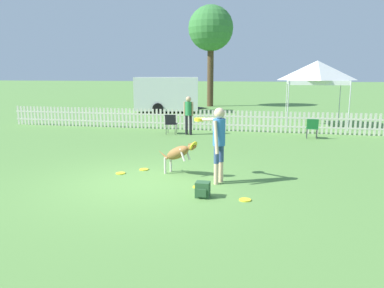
{
  "coord_description": "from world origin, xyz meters",
  "views": [
    {
      "loc": [
        2.94,
        -7.92,
        2.49
      ],
      "look_at": [
        1.04,
        0.7,
        0.84
      ],
      "focal_mm": 35.0,
      "sensor_mm": 36.0,
      "label": 1
    }
  ],
  "objects_px": {
    "frisbee_near_handler": "(245,200)",
    "spectator_standing": "(189,112)",
    "handler_person": "(218,136)",
    "leaping_dog": "(178,153)",
    "canopy_tent_main": "(317,73)",
    "frisbee_midfield": "(144,169)",
    "equipment_trailer": "(167,94)",
    "folding_chair_center": "(312,127)",
    "frisbee_far_scatter": "(121,173)",
    "frisbee_near_dog": "(198,187)",
    "tree_left_grove": "(211,29)",
    "backpack_on_grass": "(203,190)",
    "folding_chair_blue_left": "(171,122)"
  },
  "relations": [
    {
      "from": "frisbee_far_scatter",
      "to": "spectator_standing",
      "type": "distance_m",
      "value": 6.5
    },
    {
      "from": "frisbee_midfield",
      "to": "handler_person",
      "type": "bearing_deg",
      "value": -20.04
    },
    {
      "from": "leaping_dog",
      "to": "frisbee_far_scatter",
      "type": "bearing_deg",
      "value": -57.21
    },
    {
      "from": "canopy_tent_main",
      "to": "leaping_dog",
      "type": "bearing_deg",
      "value": -112.54
    },
    {
      "from": "frisbee_midfield",
      "to": "leaping_dog",
      "type": "bearing_deg",
      "value": -15.62
    },
    {
      "from": "frisbee_midfield",
      "to": "tree_left_grove",
      "type": "distance_m",
      "value": 20.81
    },
    {
      "from": "frisbee_far_scatter",
      "to": "tree_left_grove",
      "type": "distance_m",
      "value": 21.26
    },
    {
      "from": "handler_person",
      "to": "leaping_dog",
      "type": "bearing_deg",
      "value": 90.52
    },
    {
      "from": "backpack_on_grass",
      "to": "folding_chair_center",
      "type": "bearing_deg",
      "value": 70.06
    },
    {
      "from": "tree_left_grove",
      "to": "leaping_dog",
      "type": "bearing_deg",
      "value": -82.53
    },
    {
      "from": "backpack_on_grass",
      "to": "equipment_trailer",
      "type": "bearing_deg",
      "value": 108.54
    },
    {
      "from": "canopy_tent_main",
      "to": "tree_left_grove",
      "type": "bearing_deg",
      "value": 124.17
    },
    {
      "from": "leaping_dog",
      "to": "canopy_tent_main",
      "type": "distance_m",
      "value": 11.13
    },
    {
      "from": "frisbee_midfield",
      "to": "folding_chair_center",
      "type": "xyz_separation_m",
      "value": [
        4.77,
        5.98,
        0.46
      ]
    },
    {
      "from": "leaping_dog",
      "to": "tree_left_grove",
      "type": "height_order",
      "value": "tree_left_grove"
    },
    {
      "from": "frisbee_far_scatter",
      "to": "folding_chair_center",
      "type": "bearing_deg",
      "value": 51.09
    },
    {
      "from": "canopy_tent_main",
      "to": "spectator_standing",
      "type": "distance_m",
      "value": 6.83
    },
    {
      "from": "leaping_dog",
      "to": "frisbee_near_handler",
      "type": "bearing_deg",
      "value": 73.09
    },
    {
      "from": "folding_chair_center",
      "to": "equipment_trailer",
      "type": "height_order",
      "value": "equipment_trailer"
    },
    {
      "from": "frisbee_near_handler",
      "to": "spectator_standing",
      "type": "xyz_separation_m",
      "value": [
        -2.96,
        7.79,
        0.95
      ]
    },
    {
      "from": "frisbee_near_dog",
      "to": "tree_left_grove",
      "type": "height_order",
      "value": "tree_left_grove"
    },
    {
      "from": "backpack_on_grass",
      "to": "spectator_standing",
      "type": "height_order",
      "value": "spectator_standing"
    },
    {
      "from": "leaping_dog",
      "to": "frisbee_near_handler",
      "type": "height_order",
      "value": "leaping_dog"
    },
    {
      "from": "frisbee_midfield",
      "to": "equipment_trailer",
      "type": "distance_m",
      "value": 15.31
    },
    {
      "from": "backpack_on_grass",
      "to": "canopy_tent_main",
      "type": "distance_m",
      "value": 12.38
    },
    {
      "from": "leaping_dog",
      "to": "frisbee_near_dog",
      "type": "bearing_deg",
      "value": 61.25
    },
    {
      "from": "folding_chair_blue_left",
      "to": "frisbee_midfield",
      "type": "bearing_deg",
      "value": 94.45
    },
    {
      "from": "canopy_tent_main",
      "to": "spectator_standing",
      "type": "relative_size",
      "value": 1.96
    },
    {
      "from": "folding_chair_center",
      "to": "folding_chair_blue_left",
      "type": "bearing_deg",
      "value": 2.89
    },
    {
      "from": "folding_chair_blue_left",
      "to": "tree_left_grove",
      "type": "height_order",
      "value": "tree_left_grove"
    },
    {
      "from": "frisbee_near_handler",
      "to": "tree_left_grove",
      "type": "distance_m",
      "value": 22.98
    },
    {
      "from": "folding_chair_blue_left",
      "to": "frisbee_near_dog",
      "type": "bearing_deg",
      "value": 105.94
    },
    {
      "from": "frisbee_near_handler",
      "to": "frisbee_midfield",
      "type": "relative_size",
      "value": 1.0
    },
    {
      "from": "canopy_tent_main",
      "to": "spectator_standing",
      "type": "xyz_separation_m",
      "value": [
        -5.37,
        -3.91,
        -1.6
      ]
    },
    {
      "from": "frisbee_near_handler",
      "to": "backpack_on_grass",
      "type": "bearing_deg",
      "value": 179.16
    },
    {
      "from": "frisbee_near_dog",
      "to": "canopy_tent_main",
      "type": "bearing_deg",
      "value": 72.39
    },
    {
      "from": "spectator_standing",
      "to": "leaping_dog",
      "type": "bearing_deg",
      "value": 104.78
    },
    {
      "from": "frisbee_midfield",
      "to": "backpack_on_grass",
      "type": "xyz_separation_m",
      "value": [
        1.93,
        -1.85,
        0.15
      ]
    },
    {
      "from": "frisbee_far_scatter",
      "to": "canopy_tent_main",
      "type": "bearing_deg",
      "value": 61.24
    },
    {
      "from": "frisbee_midfield",
      "to": "backpack_on_grass",
      "type": "bearing_deg",
      "value": -43.82
    },
    {
      "from": "folding_chair_blue_left",
      "to": "leaping_dog",
      "type": "bearing_deg",
      "value": 103.02
    },
    {
      "from": "frisbee_midfield",
      "to": "folding_chair_blue_left",
      "type": "height_order",
      "value": "folding_chair_blue_left"
    },
    {
      "from": "handler_person",
      "to": "tree_left_grove",
      "type": "relative_size",
      "value": 0.23
    },
    {
      "from": "frisbee_near_handler",
      "to": "spectator_standing",
      "type": "bearing_deg",
      "value": 110.78
    },
    {
      "from": "handler_person",
      "to": "backpack_on_grass",
      "type": "height_order",
      "value": "handler_person"
    },
    {
      "from": "frisbee_near_handler",
      "to": "folding_chair_center",
      "type": "height_order",
      "value": "folding_chair_center"
    },
    {
      "from": "frisbee_near_handler",
      "to": "frisbee_far_scatter",
      "type": "xyz_separation_m",
      "value": [
        -3.26,
        1.37,
        0.0
      ]
    },
    {
      "from": "frisbee_near_dog",
      "to": "tree_left_grove",
      "type": "bearing_deg",
      "value": 98.99
    },
    {
      "from": "folding_chair_center",
      "to": "canopy_tent_main",
      "type": "height_order",
      "value": "canopy_tent_main"
    },
    {
      "from": "frisbee_midfield",
      "to": "frisbee_near_dog",
      "type": "bearing_deg",
      "value": -35.41
    }
  ]
}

